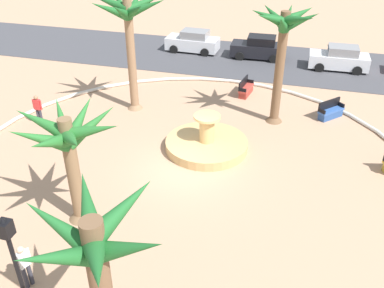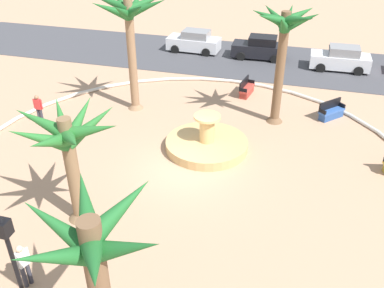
{
  "view_description": "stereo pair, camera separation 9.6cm",
  "coord_description": "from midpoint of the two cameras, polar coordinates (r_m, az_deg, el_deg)",
  "views": [
    {
      "loc": [
        4.49,
        -15.15,
        10.84
      ],
      "look_at": [
        0.15,
        0.59,
        1.0
      ],
      "focal_mm": 39.52,
      "sensor_mm": 36.0,
      "label": 1
    },
    {
      "loc": [
        4.58,
        -15.12,
        10.84
      ],
      "look_at": [
        0.15,
        0.59,
        1.0
      ],
      "focal_mm": 39.52,
      "sensor_mm": 36.0,
      "label": 2
    }
  ],
  "objects": [
    {
      "name": "lamppost",
      "position": [
        12.26,
        -22.49,
        -15.16
      ],
      "size": [
        0.32,
        0.32,
        4.19
      ],
      "color": "black",
      "rests_on": "ground"
    },
    {
      "name": "ground_plane",
      "position": [
        19.16,
        -0.77,
        -3.37
      ],
      "size": [
        80.0,
        80.0,
        0.0
      ],
      "primitive_type": "plane",
      "color": "tan"
    },
    {
      "name": "parked_car_second",
      "position": [
        32.49,
        9.25,
        12.66
      ],
      "size": [
        4.05,
        2.01,
        1.67
      ],
      "color": "black",
      "rests_on": "ground"
    },
    {
      "name": "palm_tree_by_curb",
      "position": [
        23.03,
        -8.3,
        16.01
      ],
      "size": [
        4.21,
        4.09,
        6.43
      ],
      "color": "#8E6B4C",
      "rests_on": "ground"
    },
    {
      "name": "plaza_curb",
      "position": [
        19.11,
        -0.78,
        -3.12
      ],
      "size": [
        21.1,
        21.1,
        0.2
      ],
      "primitive_type": "torus",
      "color": "silver",
      "rests_on": "ground"
    },
    {
      "name": "palm_tree_mid_plaza",
      "position": [
        15.15,
        -16.24,
        0.26
      ],
      "size": [
        4.07,
        3.93,
        4.57
      ],
      "color": "brown",
      "rests_on": "ground"
    },
    {
      "name": "fountain",
      "position": [
        20.49,
        2.14,
        0.04
      ],
      "size": [
        4.0,
        4.0,
        1.82
      ],
      "color": "tan",
      "rests_on": "ground"
    },
    {
      "name": "palm_tree_near_fountain",
      "position": [
        21.79,
        12.4,
        13.86
      ],
      "size": [
        3.39,
        3.29,
        6.17
      ],
      "color": "brown",
      "rests_on": "ground"
    },
    {
      "name": "person_pedestrian_stroll",
      "position": [
        23.82,
        -19.88,
        4.59
      ],
      "size": [
        0.53,
        0.22,
        1.68
      ],
      "color": "#33333D",
      "rests_on": "ground"
    },
    {
      "name": "bench_east",
      "position": [
        24.53,
        18.37,
        4.08
      ],
      "size": [
        1.45,
        1.52,
        1.0
      ],
      "color": "#335BA8",
      "rests_on": "ground"
    },
    {
      "name": "bench_west",
      "position": [
        26.29,
        7.46,
        7.29
      ],
      "size": [
        0.74,
        1.66,
        1.0
      ],
      "color": "#B73D33",
      "rests_on": "ground"
    },
    {
      "name": "parked_car_third",
      "position": [
        31.61,
        19.49,
        10.76
      ],
      "size": [
        4.04,
        1.99,
        1.67
      ],
      "color": "silver",
      "rests_on": "ground"
    },
    {
      "name": "palm_tree_far_side",
      "position": [
        10.36,
        -12.73,
        -15.25
      ],
      "size": [
        3.78,
        3.73,
        5.01
      ],
      "color": "brown",
      "rests_on": "ground"
    },
    {
      "name": "parked_car_leftmost",
      "position": [
        33.55,
        0.38,
        13.64
      ],
      "size": [
        4.06,
        2.03,
        1.67
      ],
      "color": "silver",
      "rests_on": "ground"
    },
    {
      "name": "person_cyclist_photo",
      "position": [
        14.52,
        -21.62,
        -14.76
      ],
      "size": [
        0.3,
        0.5,
        1.66
      ],
      "color": "#33333D",
      "rests_on": "ground"
    },
    {
      "name": "street_asphalt",
      "position": [
        32.29,
        6.89,
        11.28
      ],
      "size": [
        48.0,
        8.0,
        0.03
      ],
      "primitive_type": "cube",
      "color": "#424247",
      "rests_on": "ground"
    }
  ]
}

